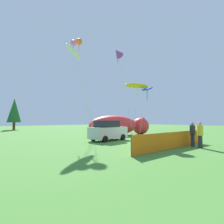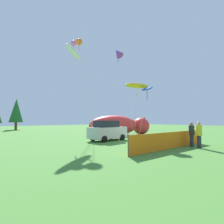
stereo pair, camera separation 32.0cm
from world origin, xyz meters
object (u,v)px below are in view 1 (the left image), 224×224
(folding_chair, at_px, (181,137))
(kite_orange_flower, at_px, (79,42))
(spectator_in_grey_shirt, at_px, (200,134))
(parked_car, at_px, (108,131))
(spectator_in_yellow_shirt, at_px, (193,133))
(kite_pink_octopus, at_px, (74,44))
(kite_purple_delta, at_px, (118,53))
(inflatable_cat, at_px, (119,126))
(kite_yellow_hero, at_px, (137,86))
(kite_white_ghost, at_px, (74,52))
(kite_blue_box, at_px, (147,90))

(folding_chair, xyz_separation_m, kite_orange_flower, (-4.37, 11.03, 11.41))
(spectator_in_grey_shirt, relative_size, kite_orange_flower, 0.15)
(parked_car, distance_m, spectator_in_yellow_shirt, 7.67)
(kite_pink_octopus, xyz_separation_m, kite_purple_delta, (5.07, -2.49, -0.60))
(parked_car, relative_size, folding_chair, 5.07)
(spectator_in_grey_shirt, distance_m, kite_pink_octopus, 17.28)
(spectator_in_yellow_shirt, bearing_deg, inflatable_cat, 76.79)
(spectator_in_grey_shirt, xyz_separation_m, kite_yellow_hero, (2.66, 8.26, 5.10))
(kite_pink_octopus, height_order, kite_white_ghost, kite_pink_octopus)
(kite_yellow_hero, bearing_deg, folding_chair, -94.87)
(spectator_in_grey_shirt, bearing_deg, kite_white_ghost, 105.69)
(parked_car, xyz_separation_m, folding_chair, (4.25, -5.39, -0.49))
(spectator_in_yellow_shirt, relative_size, kite_blue_box, 0.31)
(kite_orange_flower, bearing_deg, parked_car, -88.85)
(parked_car, relative_size, kite_purple_delta, 0.36)
(kite_purple_delta, height_order, kite_yellow_hero, kite_purple_delta)
(inflatable_cat, relative_size, kite_white_ghost, 0.84)
(kite_pink_octopus, height_order, kite_orange_flower, kite_orange_flower)
(parked_car, xyz_separation_m, inflatable_cat, (5.01, 3.69, 0.25))
(kite_blue_box, relative_size, kite_white_ghost, 0.56)
(kite_purple_delta, xyz_separation_m, kite_orange_flower, (-4.24, 2.63, 1.09))
(parked_car, relative_size, kite_blue_box, 0.70)
(inflatable_cat, bearing_deg, kite_pink_octopus, 178.93)
(kite_yellow_hero, bearing_deg, spectator_in_grey_shirt, -107.85)
(kite_pink_octopus, bearing_deg, folding_chair, -64.53)
(kite_yellow_hero, xyz_separation_m, kite_blue_box, (0.60, -1.01, -0.52))
(spectator_in_yellow_shirt, height_order, kite_blue_box, kite_blue_box)
(kite_white_ghost, bearing_deg, kite_pink_octopus, 62.81)
(spectator_in_yellow_shirt, bearing_deg, kite_yellow_hero, 73.06)
(kite_yellow_hero, distance_m, kite_orange_flower, 9.24)
(spectator_in_grey_shirt, height_order, kite_purple_delta, kite_purple_delta)
(kite_yellow_hero, bearing_deg, kite_purple_delta, 102.42)
(inflatable_cat, height_order, kite_purple_delta, kite_purple_delta)
(folding_chair, height_order, kite_orange_flower, kite_orange_flower)
(kite_yellow_hero, relative_size, kite_white_ghost, 0.61)
(kite_purple_delta, bearing_deg, kite_blue_box, -72.22)
(parked_car, bearing_deg, kite_orange_flower, 85.74)
(kite_pink_octopus, relative_size, kite_purple_delta, 1.02)
(parked_car, xyz_separation_m, spectator_in_yellow_shirt, (2.44, -7.28, 0.04))
(kite_yellow_hero, bearing_deg, kite_blue_box, -59.28)
(folding_chair, relative_size, kite_pink_octopus, 0.07)
(kite_white_ghost, bearing_deg, parked_car, -72.34)
(kite_pink_octopus, height_order, kite_blue_box, kite_pink_octopus)
(inflatable_cat, height_order, kite_blue_box, kite_blue_box)
(kite_orange_flower, bearing_deg, kite_purple_delta, -31.75)
(spectator_in_grey_shirt, xyz_separation_m, kite_purple_delta, (2.06, 11.01, 9.76))
(kite_pink_octopus, bearing_deg, inflatable_cat, -16.99)
(spectator_in_yellow_shirt, relative_size, kite_white_ghost, 0.17)
(kite_yellow_hero, relative_size, kite_blue_box, 1.09)
(kite_purple_delta, bearing_deg, kite_white_ghost, 164.80)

